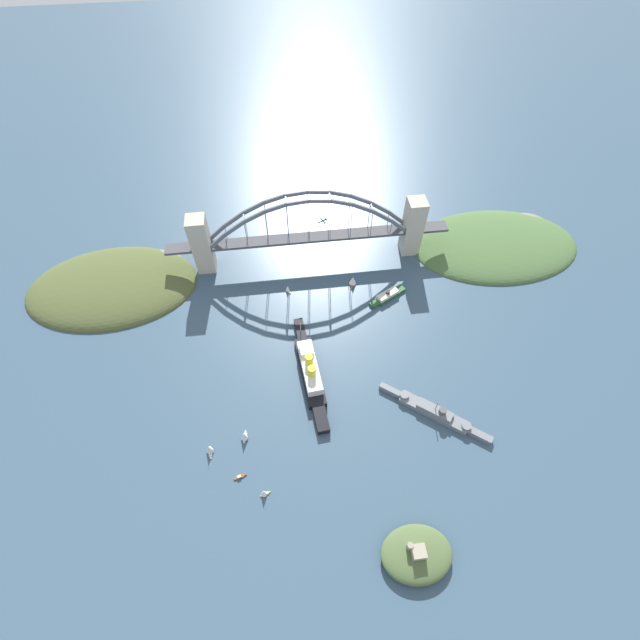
{
  "coord_description": "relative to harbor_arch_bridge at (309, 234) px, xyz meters",
  "views": [
    {
      "loc": [
        26.99,
        296.98,
        297.44
      ],
      "look_at": [
        0.0,
        79.42,
        8.0
      ],
      "focal_mm": 24.98,
      "sensor_mm": 36.0,
      "label": 1
    }
  ],
  "objects": [
    {
      "name": "ground_plane",
      "position": [
        0.0,
        -0.0,
        -29.56
      ],
      "size": [
        1400.0,
        1400.0,
        0.0
      ],
      "primitive_type": "plane",
      "color": "#385166"
    },
    {
      "name": "harbor_arch_bridge",
      "position": [
        0.0,
        0.0,
        0.0
      ],
      "size": [
        252.64,
        16.78,
        71.84
      ],
      "color": "#BCB29E",
      "rests_on": "ground"
    },
    {
      "name": "headland_west_shore",
      "position": [
        -180.39,
        3.88,
        -29.56
      ],
      "size": [
        158.52,
        102.09,
        19.17
      ],
      "color": "#476638",
      "rests_on": "ground"
    },
    {
      "name": "headland_east_shore",
      "position": [
        175.83,
        13.0,
        -29.56
      ],
      "size": [
        148.29,
        100.05,
        23.02
      ],
      "color": "#4C562D",
      "rests_on": "ground"
    },
    {
      "name": "ocean_liner",
      "position": [
        13.19,
        124.08,
        -23.44
      ],
      "size": [
        18.78,
        100.55,
        20.78
      ],
      "color": "black",
      "rests_on": "ground"
    },
    {
      "name": "naval_cruiser",
      "position": [
        -72.25,
        168.29,
        -26.45
      ],
      "size": [
        70.59,
        56.25,
        17.14
      ],
      "color": "slate",
      "rests_on": "ground"
    },
    {
      "name": "harbor_ferry_steamer",
      "position": [
        -62.12,
        56.19,
        -26.95
      ],
      "size": [
        35.08,
        23.08,
        8.4
      ],
      "color": "#23512D",
      "rests_on": "ground"
    },
    {
      "name": "fort_island_mid_harbor",
      "position": [
        -35.55,
        256.11,
        -24.73
      ],
      "size": [
        42.78,
        33.23,
        15.28
      ],
      "color": "#4C6038",
      "rests_on": "ground"
    },
    {
      "name": "seaplane_taxiing_near_bridge",
      "position": [
        -19.8,
        -54.39,
        -27.34
      ],
      "size": [
        10.87,
        8.47,
        5.05
      ],
      "color": "#B7B7B2",
      "rests_on": "ground"
    },
    {
      "name": "small_boat_0",
      "position": [
        67.9,
        196.42,
        -28.8
      ],
      "size": [
        8.58,
        3.83,
        2.16
      ],
      "color": "brown",
      "rests_on": "ground"
    },
    {
      "name": "small_boat_1",
      "position": [
        52.46,
        209.69,
        -25.77
      ],
      "size": [
        6.8,
        4.8,
        8.17
      ],
      "color": "gold",
      "rests_on": "ground"
    },
    {
      "name": "small_boat_2",
      "position": [
        87.76,
        176.52,
        -25.1
      ],
      "size": [
        5.11,
        8.73,
        9.56
      ],
      "color": "silver",
      "rests_on": "ground"
    },
    {
      "name": "small_boat_3",
      "position": [
        -34.39,
        37.09,
        -24.68
      ],
      "size": [
        7.76,
        10.81,
        10.55
      ],
      "color": "brown",
      "rests_on": "ground"
    },
    {
      "name": "small_boat_4",
      "position": [
        23.44,
        38.25,
        -26.01
      ],
      "size": [
        5.0,
        5.9,
        7.68
      ],
      "color": "silver",
      "rests_on": "ground"
    },
    {
      "name": "small_boat_5",
      "position": [
        64.19,
        169.98,
        -24.83
      ],
      "size": [
        5.59,
        8.98,
        10.29
      ],
      "color": "silver",
      "rests_on": "ground"
    }
  ]
}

